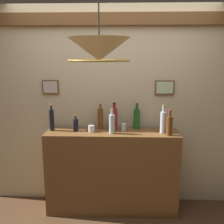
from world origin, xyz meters
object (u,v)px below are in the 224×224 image
object	(u,v)px
liquor_bottle_vermouth	(114,119)
glass_tumbler_highball	(91,129)
liquor_bottle_vodka	(52,120)
liquor_bottle_scotch	(137,118)
liquor_bottle_gin	(169,125)
glass_tumbler_rocks	(124,127)
liquor_bottle_brandy	(76,125)
pendant_lamp	(99,50)
liquor_bottle_port	(100,118)
liquor_bottle_whiskey	(112,123)
liquor_bottle_rye	(163,122)

from	to	relation	value
liquor_bottle_vermouth	glass_tumbler_highball	xyz separation A→B (m)	(-0.27, -0.10, -0.10)
liquor_bottle_vodka	glass_tumbler_highball	bearing A→B (deg)	-4.94
liquor_bottle_scotch	liquor_bottle_gin	xyz separation A→B (m)	(0.35, -0.27, -0.01)
glass_tumbler_rocks	liquor_bottle_brandy	bearing A→B (deg)	-176.35
glass_tumbler_rocks	glass_tumbler_highball	size ratio (longest dim) A/B	1.06
liquor_bottle_vodka	pendant_lamp	size ratio (longest dim) A/B	0.61
liquor_bottle_vermouth	glass_tumbler_rocks	world-z (taller)	liquor_bottle_vermouth
liquor_bottle_port	liquor_bottle_whiskey	world-z (taller)	liquor_bottle_port
pendant_lamp	liquor_bottle_vodka	bearing A→B (deg)	125.97
liquor_bottle_rye	liquor_bottle_vodka	xyz separation A→B (m)	(-1.32, 0.05, -0.00)
liquor_bottle_vermouth	glass_tumbler_highball	distance (m)	0.30
glass_tumbler_rocks	liquor_bottle_scotch	bearing A→B (deg)	30.57
liquor_bottle_brandy	liquor_bottle_vodka	world-z (taller)	liquor_bottle_vodka
liquor_bottle_whiskey	glass_tumbler_rocks	size ratio (longest dim) A/B	3.44
liquor_bottle_port	liquor_bottle_vodka	bearing A→B (deg)	-170.63
liquor_bottle_rye	liquor_bottle_vermouth	bearing A→B (deg)	169.27
liquor_bottle_vermouth	pendant_lamp	world-z (taller)	pendant_lamp
liquor_bottle_scotch	liquor_bottle_brandy	distance (m)	0.74
liquor_bottle_port	liquor_bottle_vermouth	bearing A→B (deg)	-12.99
liquor_bottle_scotch	liquor_bottle_gin	world-z (taller)	liquor_bottle_scotch
liquor_bottle_vermouth	liquor_bottle_vodka	world-z (taller)	liquor_bottle_vermouth
liquor_bottle_rye	pendant_lamp	distance (m)	1.33
liquor_bottle_port	liquor_bottle_gin	size ratio (longest dim) A/B	1.05
pendant_lamp	liquor_bottle_vermouth	bearing A→B (deg)	84.46
liquor_bottle_vermouth	liquor_bottle_brandy	world-z (taller)	liquor_bottle_vermouth
glass_tumbler_rocks	liquor_bottle_whiskey	bearing A→B (deg)	-137.54
liquor_bottle_scotch	liquor_bottle_vermouth	xyz separation A→B (m)	(-0.27, -0.06, 0.01)
liquor_bottle_gin	pendant_lamp	bearing A→B (deg)	-133.68
liquor_bottle_scotch	liquor_bottle_vodka	distance (m)	1.03
liquor_bottle_scotch	liquor_bottle_whiskey	distance (m)	0.37
liquor_bottle_rye	glass_tumbler_rocks	world-z (taller)	liquor_bottle_rye
liquor_bottle_port	liquor_bottle_brandy	xyz separation A→B (m)	(-0.29, -0.11, -0.05)
liquor_bottle_vodka	glass_tumbler_rocks	bearing A→B (deg)	1.61
liquor_bottle_gin	glass_tumbler_highball	distance (m)	0.90
liquor_bottle_whiskey	liquor_bottle_gin	world-z (taller)	liquor_bottle_gin
liquor_bottle_whiskey	liquor_bottle_rye	size ratio (longest dim) A/B	0.88
liquor_bottle_whiskey	liquor_bottle_scotch	bearing A→B (deg)	36.41
liquor_bottle_gin	liquor_bottle_port	bearing A→B (deg)	163.02
liquor_bottle_gin	pendant_lamp	distance (m)	1.31
liquor_bottle_whiskey	glass_tumbler_highball	world-z (taller)	liquor_bottle_whiskey
glass_tumbler_rocks	pendant_lamp	xyz separation A→B (m)	(-0.21, -0.92, 0.88)
liquor_bottle_port	liquor_bottle_whiskey	size ratio (longest dim) A/B	1.06
glass_tumbler_rocks	liquor_bottle_gin	bearing A→B (deg)	-18.56
pendant_lamp	liquor_bottle_brandy	bearing A→B (deg)	112.27
liquor_bottle_whiskey	glass_tumbler_highball	bearing A→B (deg)	167.23
liquor_bottle_scotch	pendant_lamp	bearing A→B (deg)	-109.80
liquor_bottle_port	liquor_bottle_brandy	size ratio (longest dim) A/B	1.55
liquor_bottle_vermouth	pendant_lamp	bearing A→B (deg)	-95.54
liquor_bottle_vermouth	liquor_bottle_whiskey	distance (m)	0.16
liquor_bottle_whiskey	pendant_lamp	world-z (taller)	pendant_lamp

